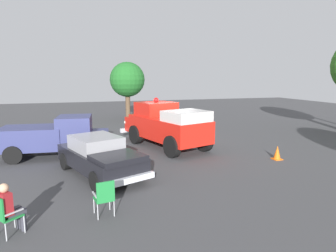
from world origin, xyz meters
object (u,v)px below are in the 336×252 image
object	(u,v)px
vintage_fire_truck	(165,125)
traffic_cone	(277,153)
classic_hot_rod	(100,156)
oak_tree_right	(127,80)
lawn_chair_near_truck	(4,213)
lawn_chair_by_car	(105,196)
spectator_standing	(63,128)
spectator_seated	(9,206)
parked_pickup	(55,136)

from	to	relation	value
vintage_fire_truck	traffic_cone	world-z (taller)	vintage_fire_truck
classic_hot_rod	oak_tree_right	size ratio (longest dim) A/B	0.95
lawn_chair_near_truck	traffic_cone	xyz separation A→B (m)	(-10.29, -3.66, -0.28)
lawn_chair_by_car	spectator_standing	size ratio (longest dim) A/B	0.61
classic_hot_rod	spectator_standing	distance (m)	5.72
traffic_cone	spectator_standing	bearing A→B (deg)	-31.01
spectator_seated	classic_hot_rod	bearing A→B (deg)	-122.15
oak_tree_right	spectator_standing	bearing A→B (deg)	60.84
spectator_seated	traffic_cone	distance (m)	10.81
parked_pickup	vintage_fire_truck	bearing A→B (deg)	-175.18
classic_hot_rod	lawn_chair_by_car	size ratio (longest dim) A/B	4.64
vintage_fire_truck	lawn_chair_by_car	distance (m)	8.18
lawn_chair_near_truck	oak_tree_right	xyz separation A→B (m)	(-5.82, -18.19, 2.86)
oak_tree_right	traffic_cone	world-z (taller)	oak_tree_right
parked_pickup	spectator_seated	distance (m)	7.03
lawn_chair_near_truck	traffic_cone	world-z (taller)	lawn_chair_near_truck
lawn_chair_near_truck	lawn_chair_by_car	xyz separation A→B (m)	(-2.33, -0.33, 0.00)
traffic_cone	lawn_chair_near_truck	bearing A→B (deg)	19.59
classic_hot_rod	parked_pickup	distance (m)	3.73
lawn_chair_near_truck	vintage_fire_truck	bearing A→B (deg)	-129.12
lawn_chair_near_truck	spectator_seated	xyz separation A→B (m)	(-0.10, -0.08, 0.11)
lawn_chair_by_car	lawn_chair_near_truck	bearing A→B (deg)	8.00
spectator_seated	spectator_standing	bearing A→B (deg)	-94.77
lawn_chair_by_car	oak_tree_right	world-z (taller)	oak_tree_right
spectator_seated	spectator_standing	size ratio (longest dim) A/B	0.77
classic_hot_rod	spectator_standing	size ratio (longest dim) A/B	2.83
spectator_standing	lawn_chair_by_car	bearing A→B (deg)	99.22
spectator_seated	spectator_standing	xyz separation A→B (m)	(-0.77, -9.24, 0.27)
classic_hot_rod	traffic_cone	distance (m)	7.85
parked_pickup	spectator_seated	xyz separation A→B (m)	(0.55, 7.00, -0.29)
oak_tree_right	vintage_fire_truck	bearing A→B (deg)	91.73
parked_pickup	spectator_standing	size ratio (longest dim) A/B	2.96
vintage_fire_truck	oak_tree_right	xyz separation A→B (m)	(0.32, -10.64, 2.26)
parked_pickup	traffic_cone	bearing A→B (deg)	160.47
classic_hot_rod	parked_pickup	size ratio (longest dim) A/B	0.96
lawn_chair_near_truck	classic_hot_rod	bearing A→B (deg)	-122.67
vintage_fire_truck	spectator_seated	distance (m)	9.61
classic_hot_rod	traffic_cone	xyz separation A→B (m)	(-7.83, 0.17, -0.44)
parked_pickup	spectator_standing	world-z (taller)	parked_pickup
classic_hot_rod	spectator_seated	bearing A→B (deg)	57.85
lawn_chair_near_truck	lawn_chair_by_car	bearing A→B (deg)	-172.00
classic_hot_rod	lawn_chair_near_truck	world-z (taller)	classic_hot_rod
oak_tree_right	lawn_chair_by_car	bearing A→B (deg)	78.96
classic_hot_rod	lawn_chair_near_truck	distance (m)	4.56
lawn_chair_near_truck	oak_tree_right	distance (m)	19.31
parked_pickup	lawn_chair_near_truck	world-z (taller)	parked_pickup
classic_hot_rod	lawn_chair_near_truck	bearing A→B (deg)	57.33
parked_pickup	lawn_chair_by_car	distance (m)	6.98
spectator_seated	oak_tree_right	world-z (taller)	oak_tree_right
classic_hot_rod	spectator_seated	world-z (taller)	classic_hot_rod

